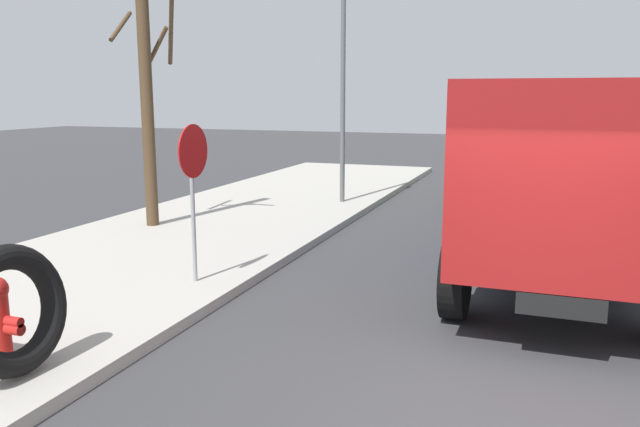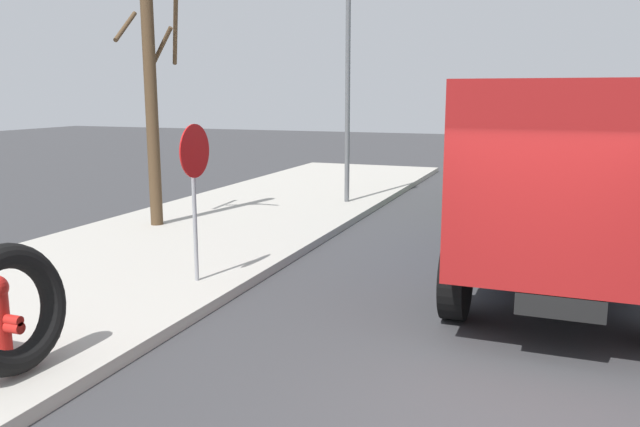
{
  "view_description": "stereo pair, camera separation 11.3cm",
  "coord_description": "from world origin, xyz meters",
  "px_view_note": "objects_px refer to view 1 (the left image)",
  "views": [
    {
      "loc": [
        -5.48,
        -0.08,
        2.86
      ],
      "look_at": [
        1.9,
        2.59,
        1.37
      ],
      "focal_mm": 35.85,
      "sensor_mm": 36.0,
      "label": 1
    },
    {
      "loc": [
        -5.44,
        -0.19,
        2.86
      ],
      "look_at": [
        1.9,
        2.59,
        1.37
      ],
      "focal_mm": 35.85,
      "sensor_mm": 36.0,
      "label": 2
    }
  ],
  "objects_px": {
    "loose_tire": "(11,311)",
    "dump_truck_blue": "(566,178)",
    "bare_tree": "(147,85)",
    "dump_truck_green": "(559,141)",
    "street_light_pole": "(343,83)",
    "stop_sign": "(193,173)"
  },
  "relations": [
    {
      "from": "loose_tire",
      "to": "dump_truck_blue",
      "type": "height_order",
      "value": "dump_truck_blue"
    },
    {
      "from": "loose_tire",
      "to": "bare_tree",
      "type": "bearing_deg",
      "value": 23.96
    },
    {
      "from": "dump_truck_green",
      "to": "street_light_pole",
      "type": "xyz_separation_m",
      "value": [
        -2.9,
        5.09,
        1.48
      ]
    },
    {
      "from": "stop_sign",
      "to": "dump_truck_blue",
      "type": "bearing_deg",
      "value": -65.72
    },
    {
      "from": "dump_truck_blue",
      "to": "street_light_pole",
      "type": "relative_size",
      "value": 1.2
    },
    {
      "from": "loose_tire",
      "to": "street_light_pole",
      "type": "bearing_deg",
      "value": 0.68
    },
    {
      "from": "loose_tire",
      "to": "stop_sign",
      "type": "bearing_deg",
      "value": -0.3
    },
    {
      "from": "dump_truck_blue",
      "to": "dump_truck_green",
      "type": "relative_size",
      "value": 1.0
    },
    {
      "from": "loose_tire",
      "to": "street_light_pole",
      "type": "distance_m",
      "value": 10.95
    },
    {
      "from": "dump_truck_green",
      "to": "street_light_pole",
      "type": "distance_m",
      "value": 6.04
    },
    {
      "from": "stop_sign",
      "to": "bare_tree",
      "type": "bearing_deg",
      "value": 42.34
    },
    {
      "from": "dump_truck_green",
      "to": "street_light_pole",
      "type": "relative_size",
      "value": 1.2
    },
    {
      "from": "street_light_pole",
      "to": "dump_truck_blue",
      "type": "bearing_deg",
      "value": -134.84
    },
    {
      "from": "dump_truck_green",
      "to": "bare_tree",
      "type": "relative_size",
      "value": 1.27
    },
    {
      "from": "stop_sign",
      "to": "dump_truck_green",
      "type": "xyz_separation_m",
      "value": [
        10.25,
        -4.95,
        -0.12
      ]
    },
    {
      "from": "loose_tire",
      "to": "dump_truck_green",
      "type": "height_order",
      "value": "dump_truck_green"
    },
    {
      "from": "dump_truck_blue",
      "to": "stop_sign",
      "type": "bearing_deg",
      "value": 114.28
    },
    {
      "from": "dump_truck_blue",
      "to": "dump_truck_green",
      "type": "bearing_deg",
      "value": 0.29
    },
    {
      "from": "dump_truck_blue",
      "to": "dump_truck_green",
      "type": "xyz_separation_m",
      "value": [
        8.0,
        0.04,
        0.0
      ]
    },
    {
      "from": "loose_tire",
      "to": "stop_sign",
      "type": "height_order",
      "value": "stop_sign"
    },
    {
      "from": "dump_truck_blue",
      "to": "street_light_pole",
      "type": "distance_m",
      "value": 7.38
    },
    {
      "from": "street_light_pole",
      "to": "dump_truck_green",
      "type": "bearing_deg",
      "value": -60.35
    }
  ]
}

